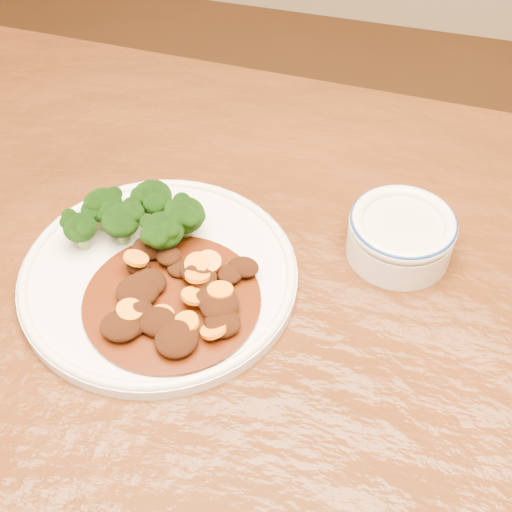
# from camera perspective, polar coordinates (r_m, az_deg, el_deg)

# --- Properties ---
(dining_table) EXTENTS (1.53, 0.95, 0.75)m
(dining_table) POSITION_cam_1_polar(r_m,az_deg,el_deg) (0.76, 4.61, -11.08)
(dining_table) COLOR #4F250E
(dining_table) RESTS_ON ground
(dinner_plate) EXTENTS (0.29, 0.29, 0.02)m
(dinner_plate) POSITION_cam_1_polar(r_m,az_deg,el_deg) (0.75, -7.79, -1.50)
(dinner_plate) COLOR white
(dinner_plate) RESTS_ON dining_table
(broccoli_florets) EXTENTS (0.14, 0.10, 0.05)m
(broccoli_florets) POSITION_cam_1_polar(r_m,az_deg,el_deg) (0.76, -9.27, 3.19)
(broccoli_florets) COLOR #73944C
(broccoli_florets) RESTS_ON dinner_plate
(mince_stew) EXTENTS (0.18, 0.18, 0.03)m
(mince_stew) POSITION_cam_1_polar(r_m,az_deg,el_deg) (0.71, -6.62, -3.44)
(mince_stew) COLOR #491907
(mince_stew) RESTS_ON dinner_plate
(dip_bowl) EXTENTS (0.11, 0.11, 0.05)m
(dip_bowl) POSITION_cam_1_polar(r_m,az_deg,el_deg) (0.77, 11.52, 1.76)
(dip_bowl) COLOR silver
(dip_bowl) RESTS_ON dining_table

